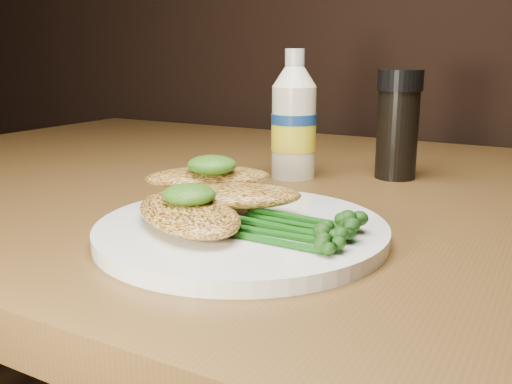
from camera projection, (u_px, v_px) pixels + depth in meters
The scene contains 9 objects.
plate at pixel (242, 230), 0.48m from camera, with size 0.25×0.25×0.01m, color white.
chicken_front at pixel (188, 213), 0.47m from camera, with size 0.14×0.07×0.02m, color gold.
chicken_mid at pixel (230, 195), 0.50m from camera, with size 0.13×0.06×0.02m, color gold.
chicken_back at pixel (208, 177), 0.53m from camera, with size 0.12×0.06×0.02m, color gold.
pesto_front at pixel (189, 194), 0.46m from camera, with size 0.05×0.04×0.02m, color #113207.
pesto_back at pixel (212, 165), 0.52m from camera, with size 0.05×0.04×0.02m, color #113207.
broccolini_bundle at pixel (290, 224), 0.45m from camera, with size 0.12×0.09×0.02m, color #144D11, non-canonical shape.
mayo_bottle at pixel (294, 115), 0.69m from camera, with size 0.06×0.06×0.16m, color white, non-canonical shape.
pepper_grinder at pixel (398, 125), 0.69m from camera, with size 0.05×0.05×0.13m, color black, non-canonical shape.
Camera 1 is at (0.35, 0.45, 0.91)m, focal length 39.59 mm.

